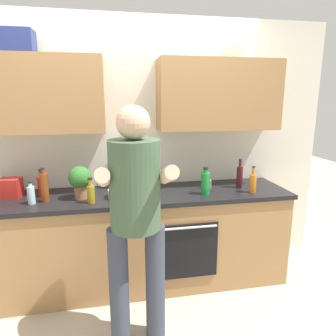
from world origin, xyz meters
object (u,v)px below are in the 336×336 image
(bottle_water, at_px, (31,195))
(person_standing, at_px, (135,210))
(potted_herb, at_px, (80,180))
(bottle_vinegar, at_px, (45,187))
(grocery_bag_crisps, at_px, (11,188))
(bottle_hotsauce, at_px, (43,185))
(bottle_juice, at_px, (253,183))
(bottle_soda, at_px, (205,183))
(mixing_bowl, at_px, (123,193))
(bottle_wine, at_px, (240,176))
(bottle_oil, at_px, (91,193))
(cup_stoneware, at_px, (208,184))

(bottle_water, bearing_deg, person_standing, -36.43)
(bottle_water, height_order, potted_herb, potted_herb)
(bottle_vinegar, bearing_deg, grocery_bag_crisps, 150.25)
(bottle_hotsauce, relative_size, bottle_juice, 1.03)
(bottle_soda, xyz_separation_m, mixing_bowl, (-0.73, 0.05, -0.07))
(mixing_bowl, bearing_deg, bottle_hotsauce, 168.74)
(bottle_hotsauce, bearing_deg, bottle_juice, -6.60)
(bottle_wine, relative_size, bottle_oil, 1.30)
(person_standing, relative_size, bottle_oil, 7.88)
(bottle_vinegar, distance_m, potted_herb, 0.29)
(potted_herb, bearing_deg, grocery_bag_crisps, 166.31)
(bottle_soda, relative_size, grocery_bag_crisps, 1.47)
(bottle_wine, xyz_separation_m, bottle_hotsauce, (-1.81, 0.05, -0.01))
(bottle_soda, bearing_deg, cup_stoneware, 65.01)
(grocery_bag_crisps, bearing_deg, bottle_soda, -7.74)
(bottle_soda, distance_m, bottle_wine, 0.41)
(bottle_hotsauce, relative_size, potted_herb, 0.90)
(bottle_juice, relative_size, bottle_oil, 1.14)
(bottle_juice, relative_size, bottle_vinegar, 0.84)
(bottle_vinegar, bearing_deg, cup_stoneware, 4.83)
(bottle_wine, bearing_deg, bottle_vinegar, -177.14)
(potted_herb, bearing_deg, bottle_water, -169.89)
(bottle_oil, bearing_deg, bottle_soda, 3.31)
(bottle_water, bearing_deg, bottle_vinegar, 18.45)
(bottle_water, relative_size, grocery_bag_crisps, 1.13)
(cup_stoneware, bearing_deg, person_standing, -135.19)
(mixing_bowl, distance_m, grocery_bag_crisps, 0.98)
(bottle_soda, bearing_deg, grocery_bag_crisps, 172.26)
(bottle_water, bearing_deg, mixing_bowl, 2.54)
(person_standing, xyz_separation_m, bottle_vinegar, (-0.70, 0.63, 0.02))
(bottle_juice, bearing_deg, bottle_wine, 108.28)
(cup_stoneware, bearing_deg, bottle_vinegar, -175.17)
(bottle_water, distance_m, bottle_hotsauce, 0.18)
(bottle_water, distance_m, bottle_soda, 1.48)
(bottle_juice, xyz_separation_m, potted_herb, (-1.53, 0.12, 0.07))
(bottle_juice, relative_size, potted_herb, 0.87)
(bottle_soda, height_order, cup_stoneware, bottle_soda)
(bottle_oil, bearing_deg, bottle_water, 171.44)
(bottle_oil, bearing_deg, bottle_hotsauce, 150.25)
(bottle_juice, distance_m, cup_stoneware, 0.42)
(bottle_water, xyz_separation_m, grocery_bag_crisps, (-0.22, 0.22, 0.01))
(bottle_oil, bearing_deg, bottle_juice, 1.02)
(bottle_oil, bearing_deg, person_standing, -58.10)
(bottle_water, height_order, bottle_oil, bottle_oil)
(bottle_water, distance_m, bottle_juice, 1.92)
(bottle_water, distance_m, bottle_vinegar, 0.12)
(bottle_wine, distance_m, bottle_oil, 1.40)
(grocery_bag_crisps, bearing_deg, bottle_water, -44.77)
(bottle_water, relative_size, bottle_soda, 0.77)
(cup_stoneware, bearing_deg, bottle_juice, -29.22)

